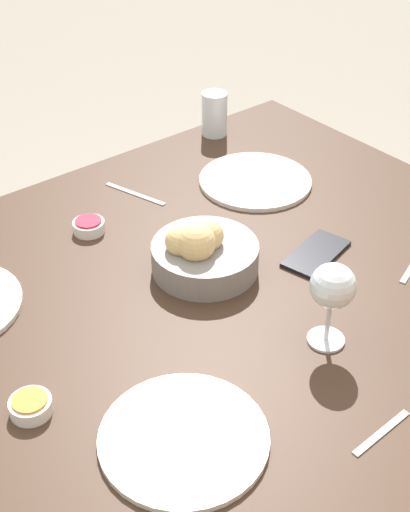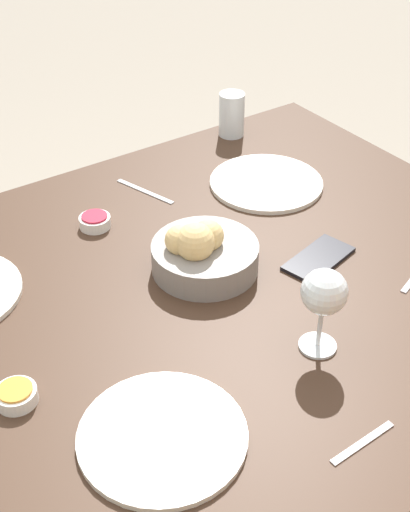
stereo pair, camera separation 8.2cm
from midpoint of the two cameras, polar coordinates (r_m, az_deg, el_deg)
dining_table at (r=1.35m, az=0.39°, el=-5.98°), size 1.42×1.08×0.74m
bread_basket at (r=1.34m, az=1.56°, el=0.24°), size 0.20×0.20×0.11m
plate_near_left at (r=1.63m, az=6.37°, el=5.82°), size 0.26×0.26×0.01m
plate_far_center at (r=1.06m, az=-1.15°, el=-14.27°), size 0.25×0.25×0.01m
water_tumbler at (r=1.83m, az=3.46°, el=11.21°), size 0.06×0.06×0.11m
wine_glass at (r=1.15m, az=11.54°, el=-3.10°), size 0.08×0.08×0.16m
jam_bowl_berry at (r=1.48m, az=-7.24°, el=2.74°), size 0.07×0.07×0.03m
jam_bowl_honey at (r=1.13m, az=-12.84°, el=-10.87°), size 0.07×0.07×0.03m
fork_silver at (r=1.60m, az=-3.36°, el=5.16°), size 0.06×0.16×0.00m
spoon_coffee at (r=1.09m, az=14.68°, el=-14.32°), size 0.12×0.02×0.00m
cell_phone at (r=1.41m, az=10.73°, el=-0.25°), size 0.16×0.11×0.01m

